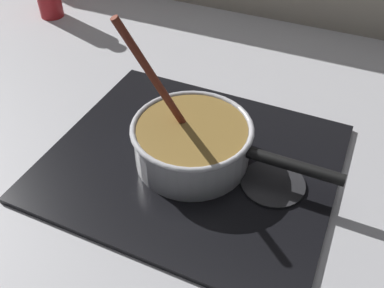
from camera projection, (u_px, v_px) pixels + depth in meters
The scene contains 5 objects.
ground at pixel (138, 186), 0.84m from camera, with size 2.40×1.60×0.04m, color #B7B7BC.
hob_plate at pixel (192, 161), 0.85m from camera, with size 0.56×0.48×0.01m, color black.
burner_ring at pixel (192, 158), 0.84m from camera, with size 0.16×0.16×0.01m, color #592D0C.
spare_burner at pixel (273, 183), 0.79m from camera, with size 0.12×0.12×0.01m, color #262628.
cooking_pan at pixel (193, 142), 0.81m from camera, with size 0.40×0.23×0.31m.
Camera 1 is at (0.33, -0.47, 0.60)m, focal length 39.52 mm.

